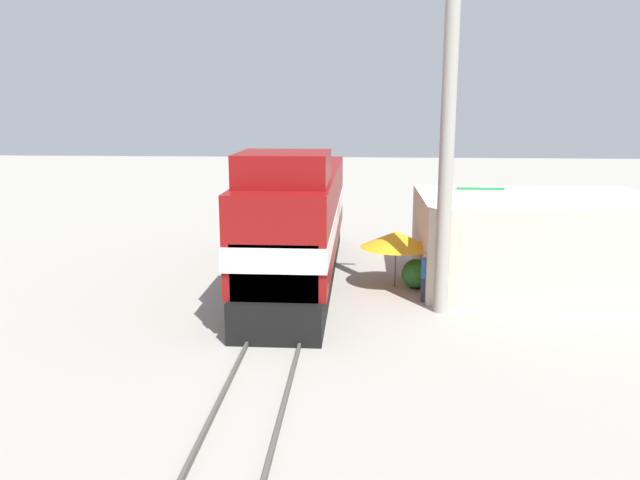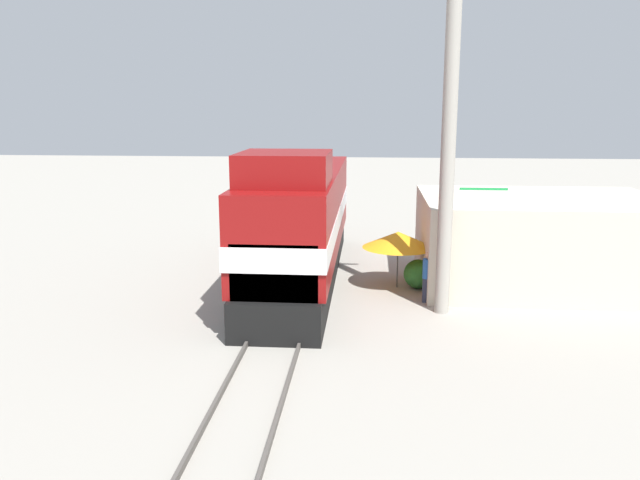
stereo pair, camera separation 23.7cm
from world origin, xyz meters
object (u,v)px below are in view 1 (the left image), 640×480
at_px(vendor_umbrella, 396,239).
at_px(billboard_sign, 479,208).
at_px(bicycle, 460,286).
at_px(locomotive, 297,224).
at_px(utility_pole, 448,123).
at_px(person_bystander, 426,275).

bearing_deg(vendor_umbrella, billboard_sign, 39.23).
xyz_separation_m(billboard_sign, bicycle, (-1.22, -3.75, -2.10)).
height_order(locomotive, billboard_sign, locomotive).
bearing_deg(vendor_umbrella, utility_pole, -64.25).
height_order(locomotive, vendor_umbrella, locomotive).
xyz_separation_m(utility_pole, person_bystander, (-0.38, 1.00, -4.96)).
bearing_deg(billboard_sign, person_bystander, -118.93).
bearing_deg(billboard_sign, vendor_umbrella, -140.77).
height_order(billboard_sign, person_bystander, billboard_sign).
bearing_deg(billboard_sign, bicycle, -108.04).
xyz_separation_m(billboard_sign, person_bystander, (-2.46, -4.45, -1.54)).
bearing_deg(person_bystander, locomotive, 154.87).
relative_size(vendor_umbrella, bicycle, 1.44).
bearing_deg(locomotive, person_bystander, -25.13).
height_order(locomotive, bicycle, locomotive).
relative_size(locomotive, billboard_sign, 4.19).
relative_size(locomotive, vendor_umbrella, 5.40).
height_order(vendor_umbrella, billboard_sign, billboard_sign).
distance_m(locomotive, person_bystander, 5.12).
distance_m(locomotive, utility_pole, 6.85).
relative_size(utility_pole, vendor_umbrella, 4.60).
height_order(vendor_umbrella, bicycle, vendor_umbrella).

